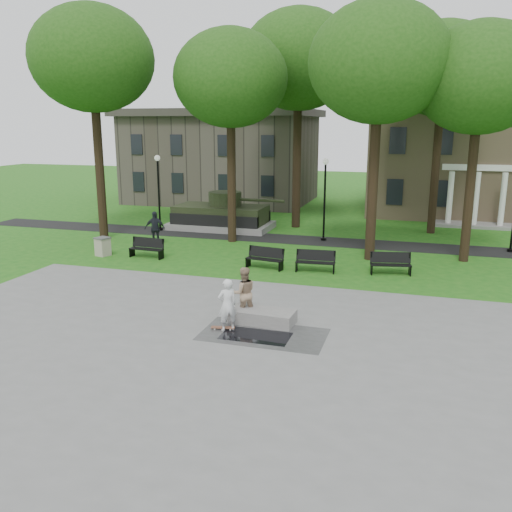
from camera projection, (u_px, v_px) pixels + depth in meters
The scene contains 25 objects.
ground at pixel (252, 305), 20.26m from camera, with size 120.00×120.00×0.00m, color #1A5B15.
plaza at pixel (200, 359), 15.61m from camera, with size 22.00×16.00×0.02m, color gray.
footpath at pixel (314, 241), 31.41m from camera, with size 44.00×2.60×0.01m, color black.
building_right at pixel (483, 155), 40.54m from camera, with size 17.00×12.00×8.60m.
building_left at pixel (223, 159), 47.15m from camera, with size 15.00×10.00×7.20m, color #4C443D.
tree_0 at pixel (92, 60), 29.66m from camera, with size 6.80×6.80×12.97m.
tree_1 at pixel (230, 79), 29.17m from camera, with size 6.20×6.20×11.63m.
tree_2 at pixel (379, 63), 24.95m from camera, with size 6.60×6.60×12.16m.
tree_3 at pixel (480, 79), 24.77m from camera, with size 6.00×6.00×11.19m.
tree_4 at pixel (299, 61), 33.23m from camera, with size 7.20×7.20×13.50m.
tree_5 at pixel (443, 70), 31.45m from camera, with size 6.40×6.40×12.44m.
lamp_left at pixel (158, 187), 33.87m from camera, with size 0.36×0.36×4.73m.
lamp_mid at pixel (325, 193), 30.88m from camera, with size 0.36×0.36×4.73m.
tank_monument at pixel (222, 216), 34.90m from camera, with size 7.45×3.40×2.40m.
puddle at pixel (256, 336), 17.25m from camera, with size 2.20×1.20×0.00m, color black.
concrete_block at pixel (262, 316), 18.36m from camera, with size 2.20×1.00×0.45m, color gray.
skateboard at pixel (223, 328), 17.81m from camera, with size 0.78×0.20×0.07m, color brown.
skateboarder at pixel (227, 305), 17.52m from camera, with size 0.64×0.42×1.75m, color silver.
friend_watching at pixel (244, 293), 18.65m from camera, with size 0.89×0.69×1.83m, color #9E8266.
pedestrian_walker at pixel (155, 229), 29.98m from camera, with size 1.13×0.47×1.93m, color #1F212A.
park_bench_0 at pixel (147, 247), 27.40m from camera, with size 1.83×0.64×1.00m.
park_bench_1 at pixel (265, 257), 25.33m from camera, with size 1.85×0.81×1.00m.
park_bench_2 at pixel (316, 261), 24.73m from camera, with size 1.83×0.67×1.00m.
park_bench_3 at pixel (391, 263), 24.31m from camera, with size 1.85×0.88×1.00m.
trash_bin at pixel (103, 246), 27.77m from camera, with size 0.83×0.83×0.96m.
Camera 1 is at (5.78, -18.36, 6.59)m, focal length 38.00 mm.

